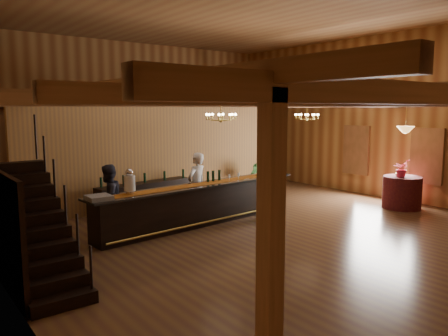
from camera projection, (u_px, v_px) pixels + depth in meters
floor at (249, 224)px, 11.49m from camera, size 14.00×14.00×0.00m
ceiling at (251, 7)px, 10.76m from camera, size 14.00×14.00×0.00m
wall_back at (129, 116)px, 16.62m from camera, size 12.00×0.10×5.50m
wall_right at (384, 117)px, 14.75m from camera, size 0.10×14.00×5.50m
beam_grid at (237, 100)px, 11.46m from camera, size 11.90×13.90×0.39m
support_posts at (262, 166)px, 10.88m from camera, size 9.20×10.20×3.20m
partition_wall at (164, 156)px, 13.73m from camera, size 9.00×0.18×3.10m
window_right_front at (427, 156)px, 13.63m from camera, size 0.12×1.05×1.75m
window_right_back at (356, 150)px, 15.67m from camera, size 0.12×1.05×1.75m
staircase at (37, 227)px, 7.48m from camera, size 1.00×2.80×2.00m
backroom_boxes at (142, 179)px, 15.56m from camera, size 4.10×0.60×1.10m
tasting_bar at (201, 204)px, 11.47m from camera, size 6.38×1.30×1.07m
beverage_dispenser at (130, 182)px, 10.02m from camera, size 0.26×0.26×0.60m
glass_rack_tray at (99, 198)px, 9.43m from camera, size 0.50×0.50×0.10m
raffle_drum at (270, 169)px, 13.10m from camera, size 0.34×0.24×0.30m
bar_bottle_0 at (208, 177)px, 11.69m from camera, size 0.07×0.07×0.30m
bar_bottle_1 at (213, 176)px, 11.81m from camera, size 0.07×0.07×0.30m
bar_bottle_2 at (219, 175)px, 11.96m from camera, size 0.07×0.07×0.30m
backbar_shelf at (145, 197)px, 12.90m from camera, size 3.11×0.86×0.86m
round_table at (402, 192)px, 13.28m from camera, size 1.13×1.13×0.98m
chandelier_left at (221, 117)px, 11.43m from camera, size 0.80×0.80×0.54m
chandelier_right at (307, 116)px, 14.66m from camera, size 0.80×0.80×0.59m
pendant_lamp at (405, 129)px, 13.03m from camera, size 0.52×0.52×0.90m
bartender at (197, 185)px, 12.08m from camera, size 0.76×0.61×1.82m
staff_second at (108, 198)px, 10.69m from camera, size 1.03×0.97×1.67m
guest at (267, 188)px, 11.79m from camera, size 0.98×0.77×1.77m
floor_plant at (253, 178)px, 15.25m from camera, size 0.82×0.75×1.21m
table_flowers at (401, 168)px, 13.09m from camera, size 0.55×0.50×0.52m
table_vase at (398, 172)px, 13.20m from camera, size 0.16×0.16×0.29m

